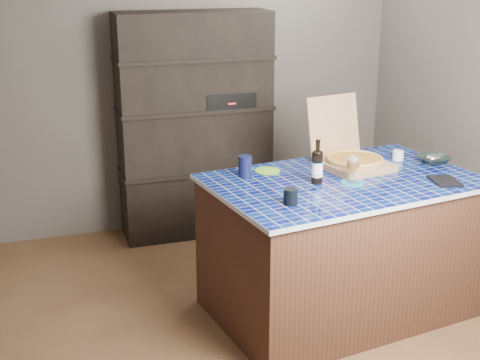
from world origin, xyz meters
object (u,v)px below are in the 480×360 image
object	(u,v)px
kitchen_island	(341,246)
wine_glass	(353,164)
dvd_case	(445,181)
bowl	(433,160)
mead_bottle	(317,166)
pizza_box	(352,158)

from	to	relation	value
kitchen_island	wine_glass	xyz separation A→B (m)	(0.01, -0.08, 0.57)
kitchen_island	dvd_case	xyz separation A→B (m)	(0.55, -0.24, 0.45)
dvd_case	bowl	world-z (taller)	bowl
kitchen_island	mead_bottle	world-z (taller)	mead_bottle
pizza_box	wine_glass	bearing A→B (deg)	-127.17
kitchen_island	wine_glass	world-z (taller)	wine_glass
dvd_case	wine_glass	bearing A→B (deg)	173.22
mead_bottle	dvd_case	xyz separation A→B (m)	(0.74, -0.23, -0.10)
wine_glass	dvd_case	distance (m)	0.57
pizza_box	dvd_case	distance (m)	0.60
kitchen_island	mead_bottle	xyz separation A→B (m)	(-0.19, -0.02, 0.55)
kitchen_island	bowl	bearing A→B (deg)	1.02
pizza_box	mead_bottle	bearing A→B (deg)	-158.17
kitchen_island	bowl	xyz separation A→B (m)	(0.70, 0.12, 0.47)
kitchen_island	bowl	distance (m)	0.85
dvd_case	bowl	bearing A→B (deg)	76.52
mead_bottle	dvd_case	distance (m)	0.78
wine_glass	dvd_case	bearing A→B (deg)	-16.49
mead_bottle	wine_glass	size ratio (longest dim) A/B	1.58
pizza_box	wine_glass	size ratio (longest dim) A/B	3.19
dvd_case	bowl	xyz separation A→B (m)	(0.16, 0.36, 0.02)
mead_bottle	pizza_box	bearing A→B (deg)	32.77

